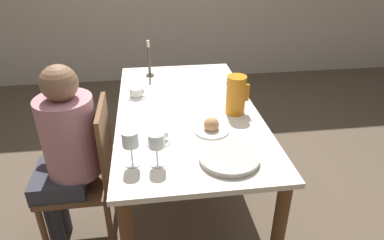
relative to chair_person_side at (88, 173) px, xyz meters
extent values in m
plane|color=brown|center=(0.62, 0.23, -0.49)|extent=(20.00, 20.00, 0.00)
cube|color=silver|center=(0.62, 0.23, 0.26)|extent=(0.87, 1.61, 0.03)
cylinder|color=brown|center=(1.00, -0.51, -0.12)|extent=(0.07, 0.07, 0.73)
cylinder|color=brown|center=(0.24, 0.98, -0.12)|extent=(0.07, 0.07, 0.73)
cylinder|color=brown|center=(1.00, 0.98, -0.12)|extent=(0.07, 0.07, 0.73)
cylinder|color=brown|center=(-0.26, -0.18, -0.28)|extent=(0.04, 0.04, 0.41)
cylinder|color=brown|center=(-0.26, 0.18, -0.28)|extent=(0.04, 0.04, 0.41)
cylinder|color=brown|center=(0.11, -0.18, -0.28)|extent=(0.04, 0.04, 0.41)
cylinder|color=brown|center=(0.11, 0.18, -0.28)|extent=(0.04, 0.04, 0.41)
cube|color=brown|center=(-0.08, 0.00, -0.06)|extent=(0.42, 0.42, 0.03)
cube|color=brown|center=(0.12, 0.00, 0.20)|extent=(0.03, 0.39, 0.48)
cylinder|color=#33333D|center=(-0.22, -0.11, -0.26)|extent=(0.09, 0.09, 0.44)
cylinder|color=#33333D|center=(-0.22, 0.05, -0.26)|extent=(0.09, 0.09, 0.44)
cube|color=#33333D|center=(-0.15, -0.03, 0.00)|extent=(0.30, 0.34, 0.11)
cylinder|color=#B77A84|center=(-0.06, -0.03, 0.28)|extent=(0.30, 0.30, 0.46)
sphere|color=brown|center=(-0.06, -0.03, 0.59)|extent=(0.19, 0.19, 0.19)
cylinder|color=brown|center=(-0.16, 0.18, 0.39)|extent=(0.25, 0.06, 0.20)
cylinder|color=orange|center=(0.91, 0.14, 0.39)|extent=(0.12, 0.12, 0.24)
cube|color=orange|center=(0.98, 0.14, 0.40)|extent=(0.02, 0.02, 0.11)
cone|color=orange|center=(0.86, 0.14, 0.49)|extent=(0.04, 0.04, 0.04)
cylinder|color=white|center=(0.29, -0.32, 0.27)|extent=(0.07, 0.07, 0.00)
cylinder|color=white|center=(0.29, -0.32, 0.33)|extent=(0.01, 0.01, 0.10)
cylinder|color=white|center=(0.29, -0.32, 0.41)|extent=(0.08, 0.08, 0.08)
cylinder|color=white|center=(0.41, -0.34, 0.27)|extent=(0.07, 0.07, 0.00)
cylinder|color=white|center=(0.41, -0.34, 0.32)|extent=(0.01, 0.01, 0.09)
cylinder|color=white|center=(0.41, -0.34, 0.41)|extent=(0.08, 0.08, 0.07)
cylinder|color=gold|center=(0.41, -0.34, 0.39)|extent=(0.06, 0.06, 0.04)
cylinder|color=white|center=(0.42, -0.13, 0.27)|extent=(0.15, 0.15, 0.01)
cylinder|color=white|center=(0.42, -0.13, 0.31)|extent=(0.09, 0.09, 0.06)
cube|color=white|center=(0.47, -0.13, 0.31)|extent=(0.01, 0.01, 0.03)
cylinder|color=white|center=(0.30, 0.46, 0.27)|extent=(0.15, 0.15, 0.01)
cylinder|color=white|center=(0.30, 0.46, 0.31)|extent=(0.09, 0.09, 0.06)
cube|color=white|center=(0.35, 0.46, 0.31)|extent=(0.01, 0.01, 0.03)
cylinder|color=#B7B2A8|center=(0.76, -0.35, 0.28)|extent=(0.29, 0.29, 0.02)
cylinder|color=#B7B2A8|center=(0.76, -0.35, 0.29)|extent=(0.30, 0.30, 0.01)
cylinder|color=white|center=(0.72, -0.06, 0.28)|extent=(0.20, 0.20, 0.01)
sphere|color=tan|center=(0.72, -0.06, 0.31)|extent=(0.09, 0.09, 0.09)
cylinder|color=#4C4238|center=(0.40, 0.84, 0.28)|extent=(0.06, 0.06, 0.01)
cylinder|color=#4C4238|center=(0.40, 0.84, 0.39)|extent=(0.02, 0.02, 0.22)
cylinder|color=beige|center=(0.40, 0.84, 0.53)|extent=(0.02, 0.02, 0.05)
camera|label=1|loc=(0.39, -1.69, 1.25)|focal=32.00mm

